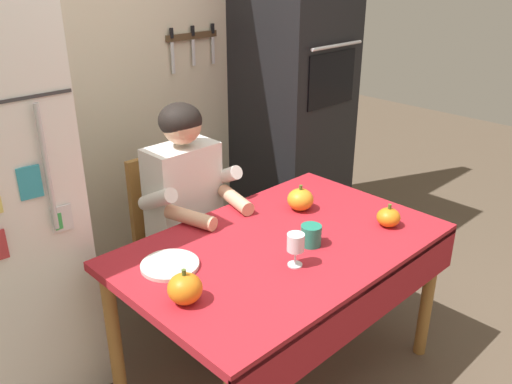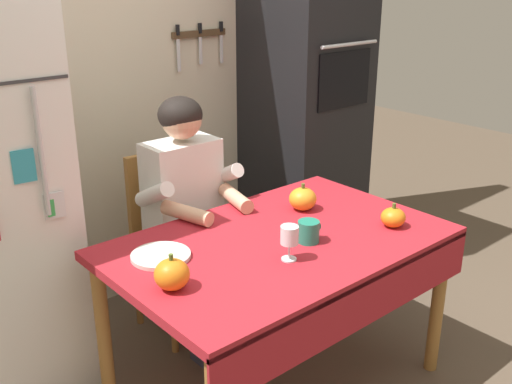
% 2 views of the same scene
% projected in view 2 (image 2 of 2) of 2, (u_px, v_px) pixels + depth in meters
% --- Properties ---
extents(back_wall_assembly, '(3.70, 0.13, 2.60)m').
position_uv_depth(back_wall_assembly, '(129.00, 66.00, 3.23)').
color(back_wall_assembly, beige).
rests_on(back_wall_assembly, ground).
extents(wall_oven, '(0.60, 0.64, 2.10)m').
position_uv_depth(wall_oven, '(306.00, 98.00, 3.68)').
color(wall_oven, black).
rests_on(wall_oven, ground).
extents(dining_table, '(1.40, 0.90, 0.74)m').
position_uv_depth(dining_table, '(283.00, 259.00, 2.52)').
color(dining_table, '#9E6B33').
rests_on(dining_table, ground).
extents(chair_behind_person, '(0.40, 0.40, 0.93)m').
position_uv_depth(chair_behind_person, '(172.00, 233.00, 3.11)').
color(chair_behind_person, '#9E6B33').
rests_on(chair_behind_person, ground).
extents(seated_person, '(0.47, 0.55, 1.25)m').
position_uv_depth(seated_person, '(191.00, 203.00, 2.90)').
color(seated_person, '#38384C').
rests_on(seated_person, ground).
extents(coffee_mug, '(0.12, 0.09, 0.09)m').
position_uv_depth(coffee_mug, '(308.00, 231.00, 2.47)').
color(coffee_mug, '#237F66').
rests_on(coffee_mug, dining_table).
extents(wine_glass, '(0.07, 0.07, 0.14)m').
position_uv_depth(wine_glass, '(289.00, 237.00, 2.30)').
color(wine_glass, white).
rests_on(wine_glass, dining_table).
extents(pumpkin_large, '(0.13, 0.13, 0.13)m').
position_uv_depth(pumpkin_large, '(172.00, 274.00, 2.10)').
color(pumpkin_large, orange).
rests_on(pumpkin_large, dining_table).
extents(pumpkin_medium, '(0.13, 0.13, 0.13)m').
position_uv_depth(pumpkin_medium, '(303.00, 199.00, 2.79)').
color(pumpkin_medium, orange).
rests_on(pumpkin_medium, dining_table).
extents(pumpkin_small, '(0.11, 0.11, 0.11)m').
position_uv_depth(pumpkin_small, '(393.00, 217.00, 2.61)').
color(pumpkin_small, orange).
rests_on(pumpkin_small, dining_table).
extents(serving_tray, '(0.23, 0.23, 0.02)m').
position_uv_depth(serving_tray, '(161.00, 256.00, 2.34)').
color(serving_tray, silver).
rests_on(serving_tray, dining_table).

